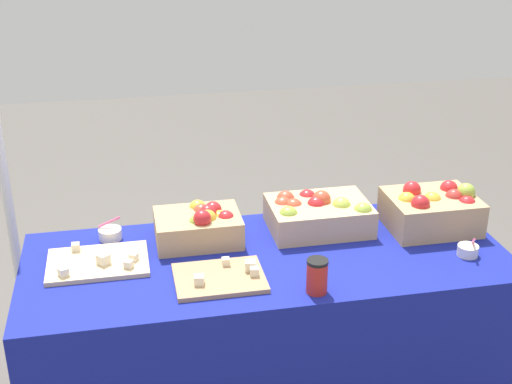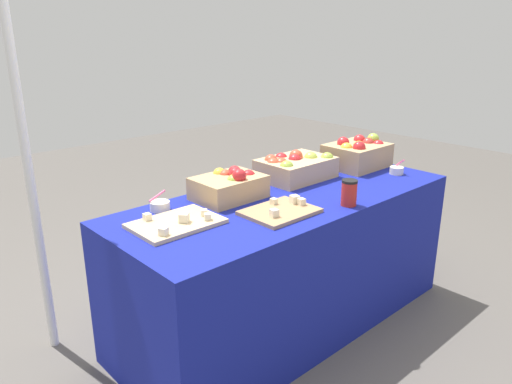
# 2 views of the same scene
# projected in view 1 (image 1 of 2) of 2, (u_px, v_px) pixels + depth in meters

# --- Properties ---
(table) EXTENTS (1.90, 0.76, 0.74)m
(table) POSITION_uv_depth(u_px,v_px,m) (266.00, 334.00, 2.92)
(table) COLOR navy
(table) RESTS_ON ground_plane
(apple_crate_left) EXTENTS (0.37, 0.30, 0.20)m
(apple_crate_left) POSITION_uv_depth(u_px,v_px,m) (432.00, 209.00, 2.96)
(apple_crate_left) COLOR tan
(apple_crate_left) RESTS_ON table
(apple_crate_middle) EXTENTS (0.42, 0.30, 0.17)m
(apple_crate_middle) POSITION_uv_depth(u_px,v_px,m) (317.00, 213.00, 2.96)
(apple_crate_middle) COLOR tan
(apple_crate_middle) RESTS_ON table
(apple_crate_right) EXTENTS (0.34, 0.25, 0.17)m
(apple_crate_right) POSITION_uv_depth(u_px,v_px,m) (200.00, 225.00, 2.86)
(apple_crate_right) COLOR tan
(apple_crate_right) RESTS_ON table
(cutting_board_front) EXTENTS (0.33, 0.26, 0.06)m
(cutting_board_front) POSITION_uv_depth(u_px,v_px,m) (221.00, 277.00, 2.59)
(cutting_board_front) COLOR tan
(cutting_board_front) RESTS_ON table
(cutting_board_back) EXTENTS (0.38, 0.27, 0.06)m
(cutting_board_back) POSITION_uv_depth(u_px,v_px,m) (98.00, 262.00, 2.70)
(cutting_board_back) COLOR #D1B284
(cutting_board_back) RESTS_ON table
(sample_bowl_near) EXTENTS (0.10, 0.10, 0.09)m
(sample_bowl_near) POSITION_uv_depth(u_px,v_px,m) (110.00, 234.00, 2.89)
(sample_bowl_near) COLOR silver
(sample_bowl_near) RESTS_ON table
(sample_bowl_mid) EXTENTS (0.08, 0.09, 0.10)m
(sample_bowl_mid) POSITION_uv_depth(u_px,v_px,m) (468.00, 250.00, 2.76)
(sample_bowl_mid) COLOR silver
(sample_bowl_mid) RESTS_ON table
(coffee_cup) EXTENTS (0.08, 0.08, 0.13)m
(coffee_cup) POSITION_uv_depth(u_px,v_px,m) (317.00, 276.00, 2.50)
(coffee_cup) COLOR red
(coffee_cup) RESTS_ON table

